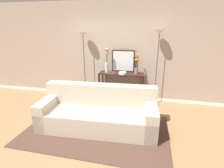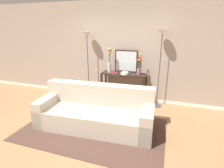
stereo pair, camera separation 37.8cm
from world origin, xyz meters
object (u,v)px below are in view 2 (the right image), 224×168
(book_row_under_console, at_px, (111,98))
(fruit_bowl, at_px, (125,73))
(book_stack, at_px, (114,73))
(couch, at_px, (96,113))
(vase_short_flowers, at_px, (139,66))
(floor_lamp_left, at_px, (87,47))
(vase_tall_flowers, at_px, (110,61))
(console_table, at_px, (124,82))
(floor_lamp_right, at_px, (161,48))
(wall_mirror, at_px, (126,61))

(book_row_under_console, bearing_deg, fruit_bowl, -16.65)
(book_stack, bearing_deg, couch, -89.83)
(vase_short_flowers, distance_m, book_stack, 0.69)
(floor_lamp_left, bearing_deg, vase_tall_flowers, -3.59)
(vase_tall_flowers, height_order, fruit_bowl, vase_tall_flowers)
(floor_lamp_left, height_order, vase_tall_flowers, floor_lamp_left)
(fruit_bowl, bearing_deg, couch, -102.36)
(console_table, bearing_deg, fruit_bowl, -66.21)
(floor_lamp_right, height_order, book_row_under_console, floor_lamp_right)
(console_table, relative_size, book_row_under_console, 4.45)
(console_table, distance_m, vase_tall_flowers, 0.70)
(floor_lamp_left, relative_size, vase_tall_flowers, 2.84)
(floor_lamp_right, bearing_deg, book_stack, -173.63)
(wall_mirror, xyz_separation_m, book_stack, (-0.25, -0.28, -0.28))
(console_table, xyz_separation_m, floor_lamp_right, (0.94, 0.02, 0.99))
(vase_short_flowers, bearing_deg, wall_mirror, 157.61)
(floor_lamp_right, distance_m, wall_mirror, 1.02)
(vase_tall_flowers, distance_m, fruit_bowl, 0.55)
(console_table, relative_size, book_stack, 5.76)
(vase_short_flowers, relative_size, fruit_bowl, 2.64)
(vase_tall_flowers, bearing_deg, floor_lamp_left, 176.41)
(book_row_under_console, bearing_deg, couch, -84.49)
(wall_mirror, height_order, book_stack, wall_mirror)
(floor_lamp_right, xyz_separation_m, wall_mirror, (-0.92, 0.15, -0.42))
(vase_tall_flowers, bearing_deg, console_table, 3.85)
(console_table, height_order, vase_tall_flowers, vase_tall_flowers)
(wall_mirror, bearing_deg, vase_short_flowers, -22.39)
(couch, distance_m, fruit_bowl, 1.47)
(vase_short_flowers, xyz_separation_m, fruit_bowl, (-0.36, -0.13, -0.19))
(vase_tall_flowers, distance_m, book_stack, 0.34)
(couch, height_order, wall_mirror, wall_mirror)
(vase_tall_flowers, height_order, book_stack, vase_tall_flowers)
(book_stack, bearing_deg, vase_short_flowers, 10.28)
(floor_lamp_right, height_order, fruit_bowl, floor_lamp_right)
(couch, relative_size, fruit_bowl, 11.88)
(console_table, relative_size, wall_mirror, 1.93)
(floor_lamp_left, distance_m, wall_mirror, 1.18)
(book_stack, xyz_separation_m, book_row_under_console, (-0.14, 0.12, -0.82))
(couch, distance_m, book_row_under_console, 1.48)
(vase_tall_flowers, bearing_deg, floor_lamp_right, 1.83)
(vase_tall_flowers, height_order, book_row_under_console, vase_tall_flowers)
(couch, relative_size, console_table, 2.00)
(console_table, bearing_deg, wall_mirror, 83.61)
(wall_mirror, xyz_separation_m, vase_short_flowers, (0.40, -0.16, -0.08))
(couch, bearing_deg, book_row_under_console, 95.51)
(console_table, relative_size, vase_short_flowers, 2.24)
(floor_lamp_left, distance_m, book_stack, 1.08)
(floor_lamp_right, distance_m, book_stack, 1.38)
(couch, height_order, book_row_under_console, couch)
(couch, distance_m, vase_short_flowers, 1.76)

